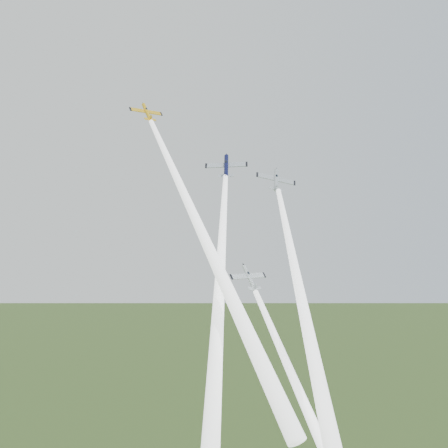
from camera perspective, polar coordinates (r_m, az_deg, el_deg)
plane_yellow at (r=117.44m, az=-7.84°, el=11.19°), size 8.44×7.58×6.06m
smoke_trail_yellow at (r=91.09m, az=-1.72°, el=-2.10°), size 17.63×46.50×51.77m
plane_navy at (r=115.04m, az=0.23°, el=5.91°), size 10.13×9.05×7.56m
smoke_trail_navy at (r=91.93m, az=-0.48°, el=-6.63°), size 13.75×40.50×44.43m
plane_silver_right at (r=112.99m, az=5.32°, el=4.49°), size 9.85×7.20×8.35m
smoke_trail_silver_right at (r=91.45m, az=8.01°, el=-8.25°), size 7.36×40.42×43.41m
plane_silver_low at (r=99.96m, az=2.59°, el=-5.45°), size 8.25×7.00×6.07m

